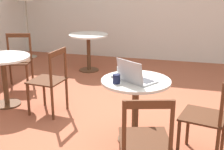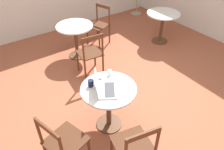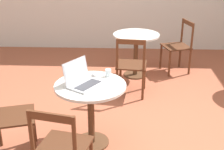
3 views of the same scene
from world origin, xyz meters
name	(u,v)px [view 1 (image 1 of 3)]	position (x,y,z in m)	size (l,w,h in m)	color
ground_plane	(118,116)	(0.00, 0.00, 0.00)	(16.00, 16.00, 0.00)	#9E5138
cafe_table_near	(136,94)	(-0.58, -0.34, 0.58)	(0.77, 0.77, 0.74)	#51331E
cafe_table_mid	(88,42)	(1.97, 1.10, 0.58)	(0.77, 0.77, 0.74)	#51331E
cafe_table_far	(3,67)	(-0.03, 1.69, 0.58)	(0.77, 0.77, 0.74)	#51331E
chair_near_front	(208,117)	(-0.75, -1.12, 0.46)	(0.51, 0.51, 0.91)	#562D19
chair_near_left	(145,142)	(-1.41, -0.59, 0.46)	(0.53, 0.53, 0.91)	#562D19
chair_far_right	(18,61)	(0.71, 1.92, 0.46)	(0.54, 0.54, 0.91)	#562D19
chair_far_front	(50,81)	(-0.12, 0.93, 0.46)	(0.48, 0.48, 0.91)	#562D19
laptop	(136,77)	(-0.65, -0.36, 0.79)	(0.44, 0.46, 0.26)	#B7B7BC
mouse	(114,76)	(-0.56, -0.09, 0.76)	(0.06, 0.10, 0.03)	#B7B7BC
mug	(117,79)	(-0.75, -0.16, 0.79)	(0.12, 0.08, 0.10)	#141938
drinking_glass	(120,70)	(-0.40, -0.11, 0.78)	(0.07, 0.07, 0.09)	silver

